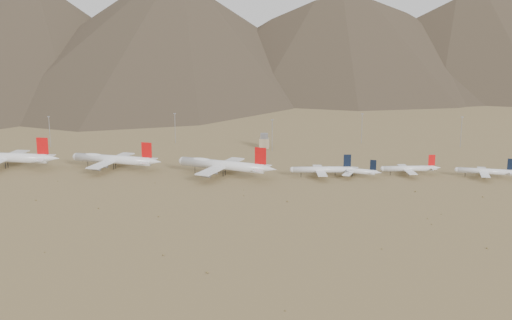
# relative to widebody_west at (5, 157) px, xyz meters

# --- Properties ---
(ground) EXTENTS (3000.00, 3000.00, 0.00)m
(ground) POSITION_rel_widebody_west_xyz_m (150.23, -36.58, -7.86)
(ground) COLOR olive
(ground) RESTS_ON ground
(widebody_west) EXTENTS (76.74, 59.31, 22.81)m
(widebody_west) POSITION_rel_widebody_west_xyz_m (0.00, 0.00, 0.00)
(widebody_west) COLOR white
(widebody_west) RESTS_ON ground
(widebody_centre) EXTENTS (68.13, 53.61, 20.58)m
(widebody_centre) POSITION_rel_widebody_west_xyz_m (77.50, 1.49, -0.77)
(widebody_centre) COLOR white
(widebody_centre) RESTS_ON ground
(widebody_east) EXTENTS (69.55, 55.56, 21.64)m
(widebody_east) POSITION_rel_widebody_west_xyz_m (156.84, -13.33, -0.40)
(widebody_east) COLOR white
(widebody_east) RESTS_ON ground
(narrowbody_a) EXTENTS (45.91, 33.11, 15.15)m
(narrowbody_a) POSITION_rel_widebody_west_xyz_m (224.01, -12.15, -2.95)
(narrowbody_a) COLOR white
(narrowbody_a) RESTS_ON ground
(narrowbody_b) EXTENTS (36.75, 27.34, 12.56)m
(narrowbody_b) POSITION_rel_widebody_west_xyz_m (244.21, -10.64, -3.79)
(narrowbody_b) COLOR white
(narrowbody_b) RESTS_ON ground
(narrowbody_c) EXTENTS (41.78, 30.26, 13.82)m
(narrowbody_c) POSITION_rel_widebody_west_xyz_m (283.20, -3.58, -3.38)
(narrowbody_c) COLOR white
(narrowbody_c) RESTS_ON ground
(narrowbody_d) EXTENTS (41.76, 30.48, 13.88)m
(narrowbody_d) POSITION_rel_widebody_west_xyz_m (332.74, -9.03, -3.36)
(narrowbody_d) COLOR white
(narrowbody_d) RESTS_ON ground
(control_tower) EXTENTS (8.00, 8.00, 12.00)m
(control_tower) POSITION_rel_widebody_west_xyz_m (180.23, 83.42, -2.55)
(control_tower) COLOR tan
(control_tower) RESTS_ON ground
(mast_far_west) EXTENTS (2.00, 0.60, 25.70)m
(mast_far_west) POSITION_rel_widebody_west_xyz_m (3.50, 76.96, 6.34)
(mast_far_west) COLOR gray
(mast_far_west) RESTS_ON ground
(mast_west) EXTENTS (2.00, 0.60, 25.70)m
(mast_west) POSITION_rel_widebody_west_xyz_m (103.42, 100.75, 6.34)
(mast_west) COLOR gray
(mast_west) RESTS_ON ground
(mast_centre) EXTENTS (2.00, 0.60, 25.70)m
(mast_centre) POSITION_rel_widebody_west_xyz_m (187.16, 71.34, 6.34)
(mast_centre) COLOR gray
(mast_centre) RESTS_ON ground
(mast_east) EXTENTS (2.00, 0.60, 25.70)m
(mast_east) POSITION_rel_widebody_west_xyz_m (261.95, 108.03, 6.34)
(mast_east) COLOR gray
(mast_east) RESTS_ON ground
(mast_far_east) EXTENTS (2.00, 0.60, 25.70)m
(mast_far_east) POSITION_rel_widebody_west_xyz_m (341.67, 95.29, 6.34)
(mast_far_east) COLOR gray
(mast_far_east) RESTS_ON ground
(desert_scrub) EXTENTS (421.73, 181.12, 0.81)m
(desert_scrub) POSITION_rel_widebody_west_xyz_m (158.21, -119.43, -7.55)
(desert_scrub) COLOR olive
(desert_scrub) RESTS_ON ground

